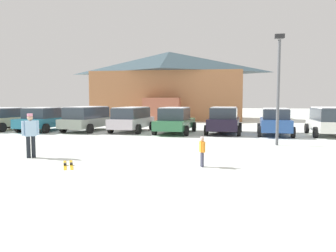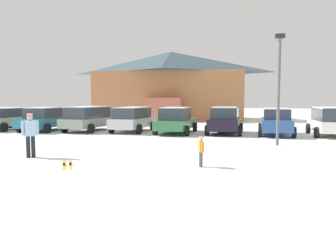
{
  "view_description": "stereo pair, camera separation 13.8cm",
  "coord_description": "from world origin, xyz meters",
  "px_view_note": "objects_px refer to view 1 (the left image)",
  "views": [
    {
      "loc": [
        3.5,
        -8.19,
        2.17
      ],
      "look_at": [
        0.7,
        6.89,
        0.95
      ],
      "focal_mm": 35.0,
      "sensor_mm": 36.0,
      "label": 1
    },
    {
      "loc": [
        3.63,
        -8.16,
        2.17
      ],
      "look_at": [
        0.7,
        6.89,
        0.95
      ],
      "focal_mm": 35.0,
      "sensor_mm": 36.0,
      "label": 2
    }
  ],
  "objects_px": {
    "parked_green_coupe": "(175,120)",
    "skier_adult_in_blue_parka": "(30,133)",
    "ski_lodge": "(169,85)",
    "parked_white_suv": "(328,121)",
    "skier_child_in_orange_jacket": "(202,150)",
    "parked_grey_wagon": "(87,118)",
    "pair_of_skis": "(68,165)",
    "parked_silver_wagon": "(132,119)",
    "parked_teal_hatchback": "(43,119)",
    "parked_beige_suv": "(5,118)",
    "parked_blue_hatchback": "(275,122)",
    "lamp_post": "(278,83)",
    "parked_black_sedan": "(224,120)"
  },
  "relations": [
    {
      "from": "parked_green_coupe",
      "to": "skier_adult_in_blue_parka",
      "type": "xyz_separation_m",
      "value": [
        -3.88,
        -9.95,
        0.09
      ]
    },
    {
      "from": "ski_lodge",
      "to": "parked_white_suv",
      "type": "bearing_deg",
      "value": -51.3
    },
    {
      "from": "parked_green_coupe",
      "to": "skier_child_in_orange_jacket",
      "type": "xyz_separation_m",
      "value": [
        2.6,
        -10.46,
        -0.29
      ]
    },
    {
      "from": "parked_grey_wagon",
      "to": "pair_of_skis",
      "type": "distance_m",
      "value": 12.25
    },
    {
      "from": "parked_silver_wagon",
      "to": "skier_child_in_orange_jacket",
      "type": "height_order",
      "value": "parked_silver_wagon"
    },
    {
      "from": "ski_lodge",
      "to": "parked_green_coupe",
      "type": "bearing_deg",
      "value": -78.36
    },
    {
      "from": "parked_grey_wagon",
      "to": "parked_teal_hatchback",
      "type": "bearing_deg",
      "value": -170.65
    },
    {
      "from": "skier_adult_in_blue_parka",
      "to": "parked_teal_hatchback",
      "type": "bearing_deg",
      "value": 119.01
    },
    {
      "from": "parked_grey_wagon",
      "to": "skier_adult_in_blue_parka",
      "type": "bearing_deg",
      "value": -77.04
    },
    {
      "from": "parked_beige_suv",
      "to": "skier_adult_in_blue_parka",
      "type": "relative_size",
      "value": 2.64
    },
    {
      "from": "parked_beige_suv",
      "to": "parked_blue_hatchback",
      "type": "distance_m",
      "value": 18.72
    },
    {
      "from": "parked_silver_wagon",
      "to": "skier_adult_in_blue_parka",
      "type": "xyz_separation_m",
      "value": [
        -0.8,
        -10.45,
        0.03
      ]
    },
    {
      "from": "pair_of_skis",
      "to": "parked_grey_wagon",
      "type": "bearing_deg",
      "value": 111.26
    },
    {
      "from": "lamp_post",
      "to": "parked_teal_hatchback",
      "type": "bearing_deg",
      "value": 163.24
    },
    {
      "from": "skier_adult_in_blue_parka",
      "to": "lamp_post",
      "type": "distance_m",
      "value": 11.15
    },
    {
      "from": "parked_white_suv",
      "to": "skier_child_in_orange_jacket",
      "type": "bearing_deg",
      "value": -122.44
    },
    {
      "from": "parked_silver_wagon",
      "to": "lamp_post",
      "type": "xyz_separation_m",
      "value": [
        8.81,
        -5.18,
        2.06
      ]
    },
    {
      "from": "parked_beige_suv",
      "to": "parked_teal_hatchback",
      "type": "distance_m",
      "value": 3.15
    },
    {
      "from": "parked_teal_hatchback",
      "to": "parked_silver_wagon",
      "type": "height_order",
      "value": "parked_silver_wagon"
    },
    {
      "from": "parked_green_coupe",
      "to": "parked_black_sedan",
      "type": "bearing_deg",
      "value": 5.17
    },
    {
      "from": "parked_green_coupe",
      "to": "parked_white_suv",
      "type": "distance_m",
      "value": 9.4
    },
    {
      "from": "parked_green_coupe",
      "to": "pair_of_skis",
      "type": "relative_size",
      "value": 3.06
    },
    {
      "from": "parked_beige_suv",
      "to": "parked_teal_hatchback",
      "type": "relative_size",
      "value": 0.98
    },
    {
      "from": "parked_green_coupe",
      "to": "parked_black_sedan",
      "type": "relative_size",
      "value": 1.15
    },
    {
      "from": "lamp_post",
      "to": "parked_beige_suv",
      "type": "bearing_deg",
      "value": 165.59
    },
    {
      "from": "ski_lodge",
      "to": "parked_grey_wagon",
      "type": "relative_size",
      "value": 3.46
    },
    {
      "from": "ski_lodge",
      "to": "skier_child_in_orange_jacket",
      "type": "relative_size",
      "value": 17.0
    },
    {
      "from": "parked_teal_hatchback",
      "to": "pair_of_skis",
      "type": "height_order",
      "value": "parked_teal_hatchback"
    },
    {
      "from": "ski_lodge",
      "to": "parked_teal_hatchback",
      "type": "height_order",
      "value": "ski_lodge"
    },
    {
      "from": "parked_beige_suv",
      "to": "skier_adult_in_blue_parka",
      "type": "bearing_deg",
      "value": -49.21
    },
    {
      "from": "pair_of_skis",
      "to": "ski_lodge",
      "type": "bearing_deg",
      "value": 93.15
    },
    {
      "from": "parked_green_coupe",
      "to": "skier_adult_in_blue_parka",
      "type": "height_order",
      "value": "parked_green_coupe"
    },
    {
      "from": "parked_teal_hatchback",
      "to": "parked_white_suv",
      "type": "xyz_separation_m",
      "value": [
        18.71,
        0.38,
        0.1
      ]
    },
    {
      "from": "parked_black_sedan",
      "to": "skier_child_in_orange_jacket",
      "type": "relative_size",
      "value": 4.21
    },
    {
      "from": "parked_beige_suv",
      "to": "parked_white_suv",
      "type": "distance_m",
      "value": 21.86
    },
    {
      "from": "parked_white_suv",
      "to": "parked_silver_wagon",
      "type": "bearing_deg",
      "value": 178.78
    },
    {
      "from": "parked_beige_suv",
      "to": "parked_blue_hatchback",
      "type": "xyz_separation_m",
      "value": [
        18.72,
        0.02,
        -0.03
      ]
    },
    {
      "from": "skier_child_in_orange_jacket",
      "to": "parked_white_suv",
      "type": "bearing_deg",
      "value": 57.56
    },
    {
      "from": "parked_green_coupe",
      "to": "pair_of_skis",
      "type": "distance_m",
      "value": 11.21
    },
    {
      "from": "parked_silver_wagon",
      "to": "parked_white_suv",
      "type": "height_order",
      "value": "parked_white_suv"
    },
    {
      "from": "ski_lodge",
      "to": "parked_beige_suv",
      "type": "distance_m",
      "value": 18.77
    },
    {
      "from": "parked_green_coupe",
      "to": "parked_white_suv",
      "type": "relative_size",
      "value": 1.06
    },
    {
      "from": "pair_of_skis",
      "to": "lamp_post",
      "type": "relative_size",
      "value": 0.3
    },
    {
      "from": "parked_beige_suv",
      "to": "lamp_post",
      "type": "relative_size",
      "value": 0.84
    },
    {
      "from": "ski_lodge",
      "to": "parked_green_coupe",
      "type": "relative_size",
      "value": 3.51
    },
    {
      "from": "skier_adult_in_blue_parka",
      "to": "parked_green_coupe",
      "type": "bearing_deg",
      "value": 68.69
    },
    {
      "from": "pair_of_skis",
      "to": "parked_black_sedan",
      "type": "bearing_deg",
      "value": 66.31
    },
    {
      "from": "parked_blue_hatchback",
      "to": "parked_grey_wagon",
      "type": "bearing_deg",
      "value": 178.43
    },
    {
      "from": "ski_lodge",
      "to": "parked_black_sedan",
      "type": "distance_m",
      "value": 17.36
    },
    {
      "from": "parked_grey_wagon",
      "to": "parked_white_suv",
      "type": "xyz_separation_m",
      "value": [
        15.65,
        -0.12,
        0.01
      ]
    }
  ]
}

